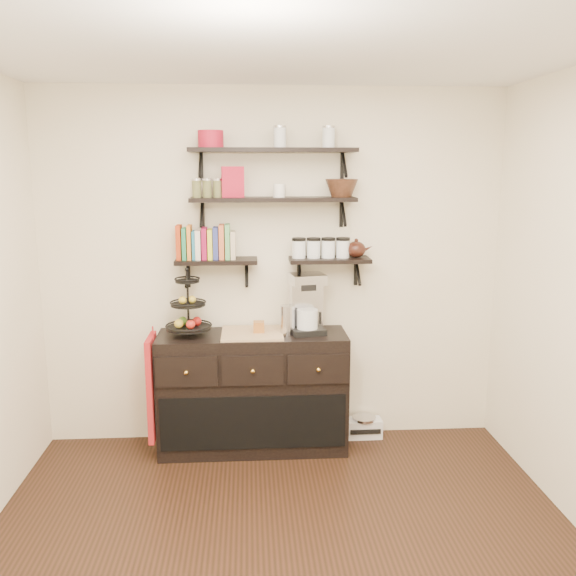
% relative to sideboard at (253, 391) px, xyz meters
% --- Properties ---
extents(floor, '(3.50, 3.50, 0.00)m').
position_rel_sideboard_xyz_m(floor, '(0.16, -1.51, -0.45)').
color(floor, black).
rests_on(floor, ground).
extents(ceiling, '(3.50, 3.50, 0.02)m').
position_rel_sideboard_xyz_m(ceiling, '(0.16, -1.51, 2.25)').
color(ceiling, white).
rests_on(ceiling, back_wall).
extents(back_wall, '(3.50, 0.02, 2.70)m').
position_rel_sideboard_xyz_m(back_wall, '(0.16, 0.24, 0.90)').
color(back_wall, white).
rests_on(back_wall, ground).
extents(shelf_top, '(1.20, 0.27, 0.23)m').
position_rel_sideboard_xyz_m(shelf_top, '(0.16, 0.10, 1.78)').
color(shelf_top, black).
rests_on(shelf_top, back_wall).
extents(shelf_mid, '(1.20, 0.27, 0.23)m').
position_rel_sideboard_xyz_m(shelf_mid, '(0.16, 0.10, 1.43)').
color(shelf_mid, black).
rests_on(shelf_mid, back_wall).
extents(shelf_low_left, '(0.60, 0.25, 0.23)m').
position_rel_sideboard_xyz_m(shelf_low_left, '(-0.26, 0.12, 0.98)').
color(shelf_low_left, black).
rests_on(shelf_low_left, back_wall).
extents(shelf_low_right, '(0.60, 0.25, 0.23)m').
position_rel_sideboard_xyz_m(shelf_low_right, '(0.58, 0.12, 0.98)').
color(shelf_low_right, black).
rests_on(shelf_low_right, back_wall).
extents(cookbooks, '(0.40, 0.15, 0.26)m').
position_rel_sideboard_xyz_m(cookbooks, '(-0.32, 0.12, 1.11)').
color(cookbooks, '#A63211').
rests_on(cookbooks, shelf_low_left).
extents(glass_canisters, '(0.43, 0.10, 0.13)m').
position_rel_sideboard_xyz_m(glass_canisters, '(0.52, 0.12, 1.06)').
color(glass_canisters, silver).
rests_on(glass_canisters, shelf_low_right).
extents(sideboard, '(1.40, 0.50, 0.92)m').
position_rel_sideboard_xyz_m(sideboard, '(0.00, 0.00, 0.00)').
color(sideboard, black).
rests_on(sideboard, floor).
extents(fruit_stand, '(0.33, 0.33, 0.48)m').
position_rel_sideboard_xyz_m(fruit_stand, '(-0.46, 0.00, 0.61)').
color(fruit_stand, black).
rests_on(fruit_stand, sideboard).
extents(candle, '(0.08, 0.08, 0.08)m').
position_rel_sideboard_xyz_m(candle, '(0.05, 0.00, 0.50)').
color(candle, '#965822').
rests_on(candle, sideboard).
extents(coffee_maker, '(0.28, 0.27, 0.45)m').
position_rel_sideboard_xyz_m(coffee_maker, '(0.41, 0.03, 0.66)').
color(coffee_maker, black).
rests_on(coffee_maker, sideboard).
extents(thermal_carafe, '(0.11, 0.11, 0.22)m').
position_rel_sideboard_xyz_m(thermal_carafe, '(0.26, -0.02, 0.56)').
color(thermal_carafe, silver).
rests_on(thermal_carafe, sideboard).
extents(apron, '(0.04, 0.33, 0.76)m').
position_rel_sideboard_xyz_m(apron, '(-0.73, -0.10, 0.09)').
color(apron, maroon).
rests_on(apron, sideboard).
extents(radio, '(0.28, 0.19, 0.17)m').
position_rel_sideboard_xyz_m(radio, '(0.88, 0.13, -0.37)').
color(radio, silver).
rests_on(radio, floor).
extents(recipe_box, '(0.16, 0.07, 0.22)m').
position_rel_sideboard_xyz_m(recipe_box, '(-0.13, 0.10, 1.56)').
color(recipe_box, '#A5122A').
rests_on(recipe_box, shelf_mid).
extents(walnut_bowl, '(0.24, 0.24, 0.13)m').
position_rel_sideboard_xyz_m(walnut_bowl, '(0.66, 0.10, 1.51)').
color(walnut_bowl, black).
rests_on(walnut_bowl, shelf_mid).
extents(ramekins, '(0.09, 0.09, 0.10)m').
position_rel_sideboard_xyz_m(ramekins, '(0.21, 0.10, 1.50)').
color(ramekins, white).
rests_on(ramekins, shelf_mid).
extents(teapot, '(0.20, 0.16, 0.14)m').
position_rel_sideboard_xyz_m(teapot, '(0.78, 0.12, 1.07)').
color(teapot, black).
rests_on(teapot, shelf_low_right).
extents(red_pot, '(0.18, 0.18, 0.12)m').
position_rel_sideboard_xyz_m(red_pot, '(-0.28, 0.10, 1.86)').
color(red_pot, '#A5122A').
rests_on(red_pot, shelf_top).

